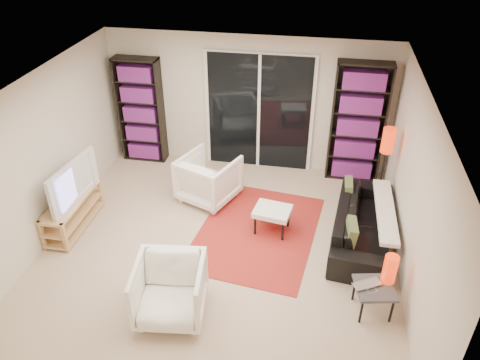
% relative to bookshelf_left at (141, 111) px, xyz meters
% --- Properties ---
extents(floor, '(5.00, 5.00, 0.00)m').
position_rel_bookshelf_left_xyz_m(floor, '(1.95, -2.33, -0.98)').
color(floor, '#C9AE93').
rests_on(floor, ground).
extents(wall_back, '(5.00, 0.02, 2.40)m').
position_rel_bookshelf_left_xyz_m(wall_back, '(1.95, 0.17, 0.22)').
color(wall_back, beige).
rests_on(wall_back, ground).
extents(wall_front, '(5.00, 0.02, 2.40)m').
position_rel_bookshelf_left_xyz_m(wall_front, '(1.95, -4.83, 0.22)').
color(wall_front, beige).
rests_on(wall_front, ground).
extents(wall_left, '(0.02, 5.00, 2.40)m').
position_rel_bookshelf_left_xyz_m(wall_left, '(-0.55, -2.33, 0.22)').
color(wall_left, beige).
rests_on(wall_left, ground).
extents(wall_right, '(0.02, 5.00, 2.40)m').
position_rel_bookshelf_left_xyz_m(wall_right, '(4.45, -2.33, 0.22)').
color(wall_right, beige).
rests_on(wall_right, ground).
extents(ceiling, '(5.00, 5.00, 0.02)m').
position_rel_bookshelf_left_xyz_m(ceiling, '(1.95, -2.33, 1.42)').
color(ceiling, white).
rests_on(ceiling, wall_back).
extents(sliding_door, '(1.92, 0.08, 2.16)m').
position_rel_bookshelf_left_xyz_m(sliding_door, '(2.15, 0.13, 0.07)').
color(sliding_door, white).
rests_on(sliding_door, ground).
extents(bookshelf_left, '(0.80, 0.30, 1.95)m').
position_rel_bookshelf_left_xyz_m(bookshelf_left, '(0.00, 0.00, 0.00)').
color(bookshelf_left, black).
rests_on(bookshelf_left, ground).
extents(bookshelf_right, '(0.90, 0.30, 2.10)m').
position_rel_bookshelf_left_xyz_m(bookshelf_right, '(3.85, -0.00, 0.07)').
color(bookshelf_right, black).
rests_on(bookshelf_right, ground).
extents(tv_stand, '(0.40, 1.26, 0.50)m').
position_rel_bookshelf_left_xyz_m(tv_stand, '(-0.34, -2.22, -0.71)').
color(tv_stand, tan).
rests_on(tv_stand, floor).
extents(tv, '(0.28, 1.11, 0.63)m').
position_rel_bookshelf_left_xyz_m(tv, '(-0.32, -2.22, -0.16)').
color(tv, black).
rests_on(tv, tv_stand).
extents(rug, '(1.96, 2.48, 0.01)m').
position_rel_bookshelf_left_xyz_m(rug, '(2.43, -1.88, -0.97)').
color(rug, '#A82620').
rests_on(rug, floor).
extents(sofa, '(1.00, 2.09, 0.59)m').
position_rel_bookshelf_left_xyz_m(sofa, '(3.97, -1.78, -0.68)').
color(sofa, black).
rests_on(sofa, floor).
extents(armchair_back, '(1.10, 1.11, 0.78)m').
position_rel_bookshelf_left_xyz_m(armchair_back, '(1.52, -1.13, -0.58)').
color(armchair_back, white).
rests_on(armchair_back, floor).
extents(armchair_front, '(0.90, 0.92, 0.76)m').
position_rel_bookshelf_left_xyz_m(armchair_front, '(1.64, -3.63, -0.60)').
color(armchair_front, white).
rests_on(armchair_front, floor).
extents(ottoman, '(0.59, 0.51, 0.40)m').
position_rel_bookshelf_left_xyz_m(ottoman, '(2.65, -1.81, -0.63)').
color(ottoman, white).
rests_on(ottoman, floor).
extents(side_table, '(0.54, 0.54, 0.40)m').
position_rel_bookshelf_left_xyz_m(side_table, '(4.04, -3.15, -0.62)').
color(side_table, '#404045').
rests_on(side_table, floor).
extents(laptop, '(0.41, 0.36, 0.03)m').
position_rel_bookshelf_left_xyz_m(laptop, '(3.97, -3.19, -0.56)').
color(laptop, silver).
rests_on(laptop, side_table).
extents(table_lamp, '(0.17, 0.17, 0.38)m').
position_rel_bookshelf_left_xyz_m(table_lamp, '(4.19, -3.02, -0.39)').
color(table_lamp, red).
rests_on(table_lamp, side_table).
extents(floor_lamp, '(0.22, 0.22, 1.44)m').
position_rel_bookshelf_left_xyz_m(floor_lamp, '(4.24, -0.94, 0.13)').
color(floor_lamp, black).
rests_on(floor_lamp, floor).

